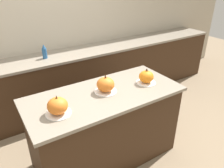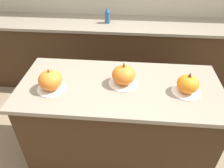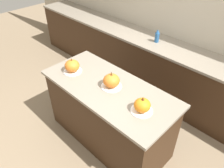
% 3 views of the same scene
% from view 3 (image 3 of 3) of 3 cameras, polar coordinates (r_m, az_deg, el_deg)
% --- Properties ---
extents(ground_plane, '(12.00, 12.00, 0.00)m').
position_cam_3_polar(ground_plane, '(3.13, -0.84, -13.63)').
color(ground_plane, '#847056').
extents(wall_back, '(8.00, 0.06, 2.50)m').
position_cam_3_polar(wall_back, '(3.51, 18.73, 15.68)').
color(wall_back, '#B2A893').
rests_on(wall_back, ground_plane).
extents(kitchen_island, '(1.67, 0.76, 0.89)m').
position_cam_3_polar(kitchen_island, '(2.80, -0.92, -7.84)').
color(kitchen_island, '#382314').
rests_on(kitchen_island, ground_plane).
extents(back_counter, '(6.00, 0.60, 0.93)m').
position_cam_3_polar(back_counter, '(3.60, 13.74, 2.91)').
color(back_counter, '#382314').
rests_on(back_counter, ground_plane).
extents(pumpkin_cake_left, '(0.23, 0.23, 0.19)m').
position_cam_3_polar(pumpkin_cake_left, '(2.76, -10.36, 4.61)').
color(pumpkin_cake_left, white).
rests_on(pumpkin_cake_left, kitchen_island).
extents(pumpkin_cake_center, '(0.24, 0.24, 0.21)m').
position_cam_3_polar(pumpkin_cake_center, '(2.46, -0.15, 0.80)').
color(pumpkin_cake_center, white).
rests_on(pumpkin_cake_center, kitchen_island).
extents(pumpkin_cake_right, '(0.23, 0.23, 0.18)m').
position_cam_3_polar(pumpkin_cake_right, '(2.18, 7.89, -5.62)').
color(pumpkin_cake_right, white).
rests_on(pumpkin_cake_right, kitchen_island).
extents(bottle_tall, '(0.07, 0.07, 0.20)m').
position_cam_3_polar(bottle_tall, '(3.42, 11.71, 12.19)').
color(bottle_tall, '#235184').
rests_on(bottle_tall, back_counter).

